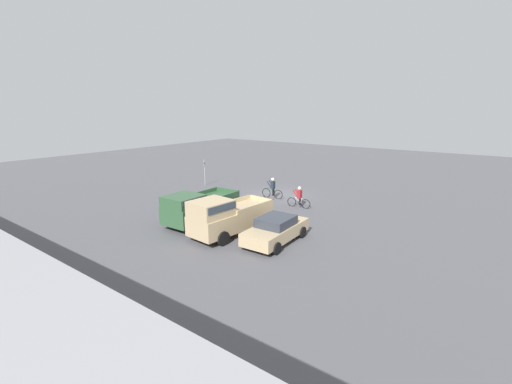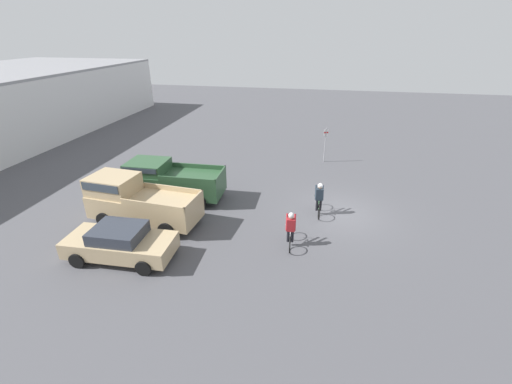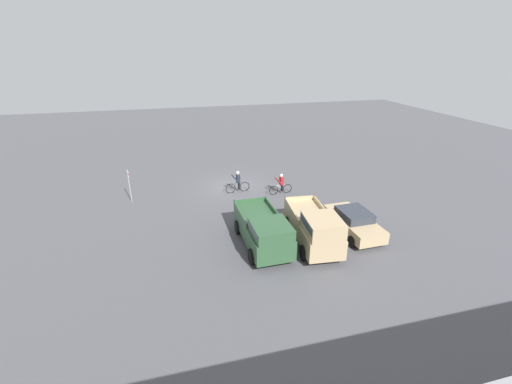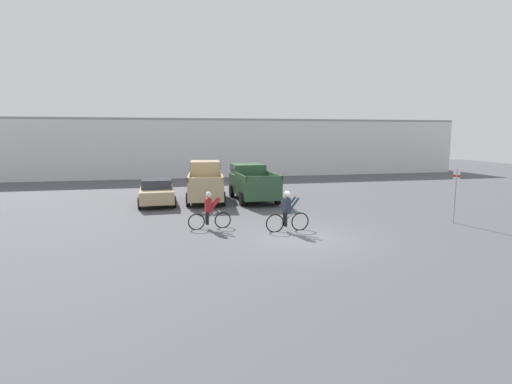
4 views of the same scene
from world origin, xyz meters
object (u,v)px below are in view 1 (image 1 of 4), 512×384
cyclist_0 (272,188)px  cyclist_1 (299,197)px  pickup_truck_1 (198,207)px  sedan_0 (276,229)px  pickup_truck_0 (227,216)px  fire_lane_sign (205,170)px

cyclist_0 → cyclist_1: (-3.07, 1.11, -0.04)m
pickup_truck_1 → cyclist_1: (-3.30, -6.94, -0.30)m
cyclist_0 → cyclist_1: bearing=160.1°
sedan_0 → cyclist_0: cyclist_0 is taller
cyclist_1 → cyclist_0: bearing=-19.9°
pickup_truck_1 → cyclist_0: size_ratio=2.77×
pickup_truck_0 → fire_lane_sign: fire_lane_sign is taller
pickup_truck_0 → pickup_truck_1: (2.75, -0.49, -0.07)m
pickup_truck_1 → cyclist_0: pickup_truck_1 is taller
fire_lane_sign → pickup_truck_1: bearing=132.5°
pickup_truck_0 → fire_lane_sign: bearing=-40.3°
sedan_0 → cyclist_1: bearing=-71.0°
sedan_0 → pickup_truck_0: pickup_truck_0 is taller
sedan_0 → cyclist_1: cyclist_1 is taller
pickup_truck_1 → fire_lane_sign: bearing=-47.5°
fire_lane_sign → cyclist_0: bearing=179.0°
cyclist_0 → pickup_truck_1: bearing=88.3°
cyclist_1 → pickup_truck_1: bearing=64.6°
fire_lane_sign → pickup_truck_0: bearing=139.7°
cyclist_0 → fire_lane_sign: fire_lane_sign is taller
sedan_0 → pickup_truck_1: bearing=2.9°
pickup_truck_0 → pickup_truck_1: bearing=-10.2°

